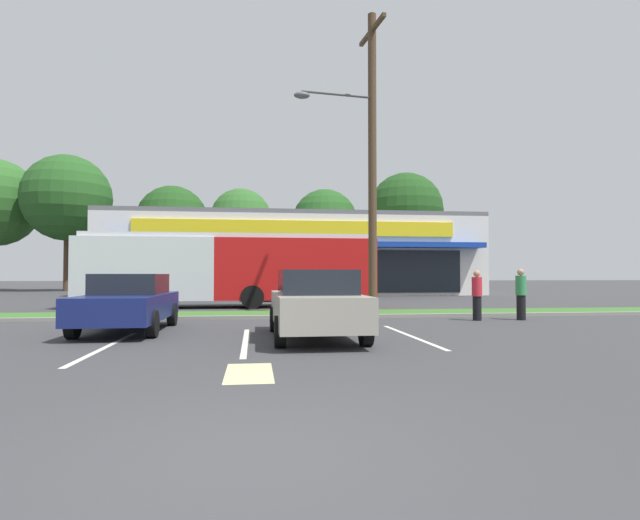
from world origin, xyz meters
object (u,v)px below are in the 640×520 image
object	(u,v)px
city_bus	(230,268)
car_1	(129,302)
utility_pole	(369,154)
car_0	(289,286)
car_2	(315,304)
pedestrian_near_bench	(477,295)
pedestrian_by_pole	(521,294)

from	to	relation	value
city_bus	car_1	bearing A→B (deg)	76.57
utility_pole	car_0	size ratio (longest dim) A/B	2.47
city_bus	car_1	distance (m)	9.82
utility_pole	car_2	distance (m)	8.42
pedestrian_near_bench	utility_pole	bearing A→B (deg)	-172.38
city_bus	car_2	size ratio (longest dim) A/B	2.74
utility_pole	pedestrian_by_pole	size ratio (longest dim) A/B	6.62
city_bus	pedestrian_by_pole	size ratio (longest dim) A/B	7.88
car_2	pedestrian_by_pole	xyz separation A→B (m)	(7.13, 3.87, 0.03)
pedestrian_by_pole	city_bus	bearing A→B (deg)	-131.20
car_1	car_2	size ratio (longest dim) A/B	0.99
utility_pole	car_1	world-z (taller)	utility_pole
utility_pole	pedestrian_near_bench	distance (m)	6.27
pedestrian_near_bench	pedestrian_by_pole	world-z (taller)	pedestrian_by_pole
utility_pole	car_2	xyz separation A→B (m)	(-2.67, -6.22, -5.01)
city_bus	car_2	distance (m)	11.88
utility_pole	car_0	xyz separation A→B (m)	(-2.14, 10.48, -5.00)
car_0	car_1	size ratio (longest dim) A/B	0.94
city_bus	car_2	world-z (taller)	city_bus
utility_pole	pedestrian_by_pole	xyz separation A→B (m)	(4.46, -2.34, -4.98)
pedestrian_near_bench	city_bus	bearing A→B (deg)	-177.65
car_0	car_2	world-z (taller)	car_0
car_1	pedestrian_near_bench	bearing A→B (deg)	100.09
car_1	pedestrian_by_pole	size ratio (longest dim) A/B	2.85
utility_pole	pedestrian_by_pole	distance (m)	7.08
car_0	pedestrian_near_bench	xyz separation A→B (m)	(5.11, -12.83, -0.01)
car_1	pedestrian_by_pole	world-z (taller)	pedestrian_by_pole
city_bus	pedestrian_near_bench	size ratio (longest dim) A/B	8.13
utility_pole	car_2	size ratio (longest dim) A/B	2.31
utility_pole	pedestrian_near_bench	size ratio (longest dim) A/B	6.84
city_bus	car_1	world-z (taller)	city_bus
city_bus	pedestrian_by_pole	distance (m)	12.35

